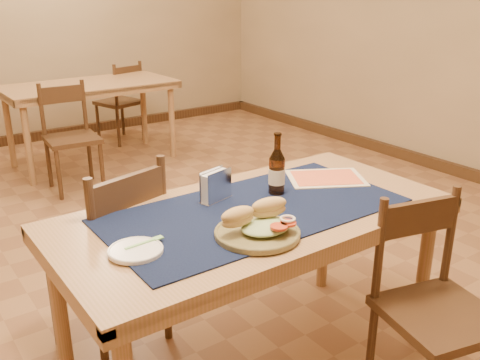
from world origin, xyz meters
TOP-DOWN VIEW (x-y plane):
  - room at (0.00, 0.00)m, footprint 6.04×7.04m
  - main_table at (0.00, -0.80)m, footprint 1.60×0.80m
  - placemat at (0.00, -0.80)m, footprint 1.20×0.60m
  - baseboard at (0.00, 0.00)m, footprint 6.00×7.00m
  - back_table at (0.51, 2.40)m, footprint 1.52×0.78m
  - chair_main_far at (-0.43, -0.32)m, footprint 0.52×0.52m
  - chair_main_near at (0.44, -1.37)m, footprint 0.48×0.48m
  - chair_back_near at (0.12, 1.83)m, footprint 0.43×0.43m
  - chair_back_far at (1.02, 2.90)m, footprint 0.49×0.49m
  - sandwich_plate at (-0.13, -0.99)m, footprint 0.31×0.31m
  - side_plate at (-0.54, -0.86)m, footprint 0.19×0.19m
  - fork at (-0.49, -0.84)m, footprint 0.15×0.03m
  - beer_bottle at (0.18, -0.71)m, footprint 0.07×0.07m
  - napkin_holder at (-0.08, -0.63)m, footprint 0.16×0.09m
  - menu_card at (0.48, -0.71)m, footprint 0.42×0.38m

SIDE VIEW (x-z plane):
  - baseboard at x=0.00m, z-range 0.00..0.10m
  - chair_back_far at x=1.02m, z-range 0.02..0.87m
  - chair_main_near at x=0.44m, z-range 0.02..0.88m
  - chair_back_near at x=0.12m, z-range 0.02..0.88m
  - chair_main_far at x=-0.43m, z-range 0.02..0.94m
  - main_table at x=0.00m, z-range 0.29..1.04m
  - back_table at x=0.51m, z-range 0.29..1.04m
  - placemat at x=0.00m, z-range 0.75..0.76m
  - menu_card at x=0.48m, z-range 0.76..0.76m
  - side_plate at x=-0.54m, z-range 0.76..0.77m
  - fork at x=-0.49m, z-range 0.77..0.77m
  - sandwich_plate at x=-0.13m, z-range 0.73..0.85m
  - napkin_holder at x=-0.08m, z-range 0.75..0.88m
  - beer_bottle at x=0.18m, z-range 0.72..0.99m
  - room at x=0.00m, z-range -0.02..2.82m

